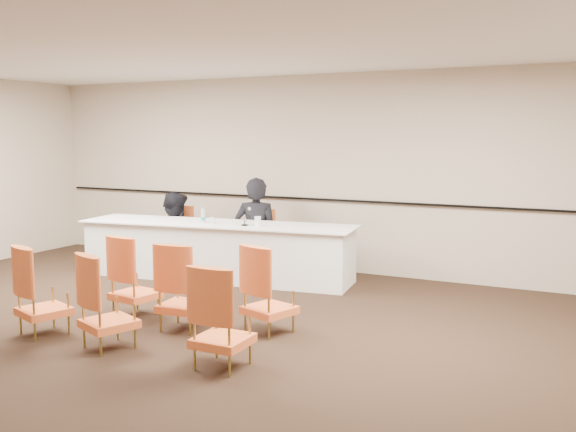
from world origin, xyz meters
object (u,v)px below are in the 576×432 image
(coffee_cup, at_px, (258,222))
(aud_chair_back_right, at_px, (222,316))
(aud_chair_back_mid, at_px, (108,301))
(microphone, at_px, (245,217))
(panelist_main, at_px, (256,239))
(panelist_main_chair, at_px, (256,241))
(water_bottle, at_px, (203,215))
(aud_chair_back_left, at_px, (43,290))
(drinking_glass, at_px, (212,221))
(panelist_second_chair, at_px, (175,237))
(panel_table, at_px, (217,251))
(aud_chair_front_right, at_px, (269,289))
(panelist_second, at_px, (175,247))
(aud_chair_front_left, at_px, (135,276))
(aud_chair_front_mid, at_px, (183,286))

(coffee_cup, relative_size, aud_chair_back_right, 0.15)
(aud_chair_back_mid, relative_size, aud_chair_back_right, 1.00)
(microphone, bearing_deg, panelist_main, 106.94)
(panelist_main_chair, relative_size, aud_chair_back_mid, 1.00)
(panelist_main_chair, xyz_separation_m, aud_chair_back_right, (1.73, -3.69, 0.00))
(water_bottle, height_order, aud_chair_back_left, water_bottle)
(drinking_glass, bearing_deg, panelist_main, 69.92)
(panelist_second_chair, bearing_deg, panel_table, -30.49)
(water_bottle, relative_size, aud_chair_back_right, 0.23)
(microphone, distance_m, aud_chair_front_right, 2.39)
(aud_chair_back_right, bearing_deg, microphone, 116.51)
(panelist_main, relative_size, panelist_second, 1.07)
(drinking_glass, bearing_deg, panelist_second_chair, 152.00)
(drinking_glass, height_order, aud_chair_front_left, aud_chair_front_left)
(water_bottle, distance_m, aud_chair_back_right, 3.72)
(microphone, height_order, coffee_cup, microphone)
(panelist_second_chair, distance_m, aud_chair_back_right, 4.68)
(microphone, height_order, aud_chair_front_mid, microphone)
(panelist_second_chair, distance_m, water_bottle, 1.14)
(panel_table, relative_size, microphone, 16.01)
(aud_chair_front_right, bearing_deg, microphone, 144.50)
(panel_table, relative_size, aud_chair_front_left, 4.29)
(panelist_main, bearing_deg, aud_chair_front_mid, 89.49)
(aud_chair_front_left, bearing_deg, aud_chair_back_mid, -54.69)
(panelist_main, bearing_deg, aud_chair_front_right, 107.28)
(water_bottle, xyz_separation_m, coffee_cup, (0.89, 0.03, -0.04))
(panelist_second, xyz_separation_m, aud_chair_front_mid, (2.11, -2.70, 0.16))
(water_bottle, relative_size, aud_chair_front_mid, 0.23)
(water_bottle, bearing_deg, drinking_glass, -14.49)
(panelist_main, relative_size, microphone, 7.38)
(drinking_glass, relative_size, aud_chair_front_left, 0.11)
(coffee_cup, height_order, aud_chair_front_mid, coffee_cup)
(panelist_second, height_order, aud_chair_front_mid, panelist_second)
(microphone, height_order, aud_chair_back_right, microphone)
(panelist_second, height_order, panelist_second_chair, panelist_second)
(water_bottle, xyz_separation_m, aud_chair_front_right, (2.10, -1.88, -0.45))
(panelist_main, distance_m, panelist_second, 1.40)
(panelist_main, bearing_deg, aud_chair_back_right, 100.46)
(panelist_second, height_order, water_bottle, panelist_second)
(panel_table, bearing_deg, panelist_second_chair, 149.51)
(aud_chair_front_left, height_order, aud_chair_back_right, same)
(panelist_main, xyz_separation_m, aud_chair_front_left, (-0.05, -2.74, -0.03))
(drinking_glass, relative_size, aud_chair_front_mid, 0.11)
(panel_table, bearing_deg, coffee_cup, -12.65)
(microphone, xyz_separation_m, coffee_cup, (0.20, 0.02, -0.06))
(coffee_cup, bearing_deg, panelist_second_chair, 164.24)
(panelist_second, height_order, drinking_glass, panelist_second)
(coffee_cup, relative_size, aud_chair_front_left, 0.15)
(panel_table, xyz_separation_m, coffee_cup, (0.72, -0.06, 0.48))
(panelist_main_chair, distance_m, water_bottle, 0.98)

